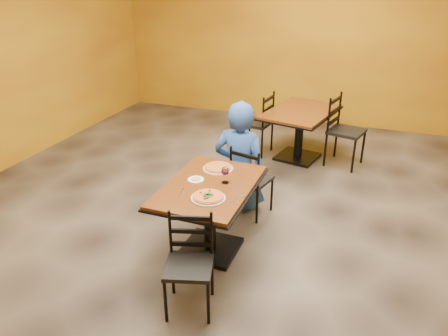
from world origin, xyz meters
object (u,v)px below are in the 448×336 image
at_px(table_second, 300,123).
at_px(diner, 240,155).
at_px(chair_main_near, 189,267).
at_px(chair_second_left, 256,123).
at_px(plate_far, 218,168).
at_px(table_main, 210,202).
at_px(plate_main, 208,198).
at_px(chair_second_right, 346,132).
at_px(side_plate, 196,180).
at_px(chair_main_far, 252,180).
at_px(pizza_main, 208,196).
at_px(wine_glass, 225,174).
at_px(pizza_far, 218,167).

xyz_separation_m(table_second, diner, (-0.37, -1.66, 0.09)).
bearing_deg(chair_main_near, chair_second_left, 80.87).
distance_m(chair_second_left, plate_far, 2.33).
distance_m(table_main, plate_main, 0.34).
bearing_deg(chair_second_right, table_second, 103.66).
relative_size(table_second, side_plate, 8.87).
height_order(chair_main_near, side_plate, chair_main_near).
relative_size(chair_main_far, diner, 0.66).
xyz_separation_m(chair_second_left, pizza_main, (0.42, -2.92, 0.30)).
bearing_deg(pizza_main, wine_glass, 84.55).
xyz_separation_m(chair_second_left, side_plate, (0.17, -2.62, 0.28)).
bearing_deg(pizza_far, chair_second_right, 65.09).
bearing_deg(chair_main_near, plate_main, 79.01).
height_order(chair_main_near, chair_second_left, chair_second_left).
bearing_deg(chair_main_near, pizza_main, 79.01).
bearing_deg(plate_main, wine_glass, 84.55).
bearing_deg(table_second, chair_main_near, -93.14).
bearing_deg(diner, wine_glass, 100.63).
distance_m(diner, plate_main, 1.26).
xyz_separation_m(table_main, side_plate, (-0.16, 0.04, 0.20)).
relative_size(pizza_far, wine_glass, 1.56).
relative_size(chair_second_left, pizza_far, 3.40).
distance_m(plate_far, side_plate, 0.34).
bearing_deg(side_plate, chair_main_far, 68.66).
height_order(chair_second_right, pizza_far, chair_second_right).
bearing_deg(chair_main_near, table_second, 69.87).
relative_size(chair_second_left, side_plate, 5.94).
bearing_deg(chair_main_far, chair_second_right, -102.35).
bearing_deg(diner, pizza_far, 88.72).
bearing_deg(side_plate, diner, 82.03).
xyz_separation_m(table_second, pizza_far, (-0.40, -2.30, 0.21)).
distance_m(chair_main_near, side_plate, 0.98).
bearing_deg(plate_main, chair_second_left, 98.22).
relative_size(chair_main_far, plate_main, 2.76).
height_order(diner, wine_glass, diner).
relative_size(chair_second_left, plate_main, 3.07).
distance_m(chair_main_near, pizza_main, 0.67).
distance_m(chair_second_right, pizza_far, 2.55).
xyz_separation_m(chair_main_far, chair_second_left, (-0.49, 1.79, 0.05)).
xyz_separation_m(pizza_main, side_plate, (-0.25, 0.30, -0.02)).
relative_size(chair_main_far, chair_second_right, 0.84).
distance_m(chair_main_far, chair_second_left, 1.86).
bearing_deg(diner, side_plate, 83.15).
xyz_separation_m(chair_second_left, wine_glass, (0.45, -2.57, 0.36)).
bearing_deg(chair_main_far, diner, -21.58).
bearing_deg(chair_second_right, diner, 161.57).
distance_m(table_second, chair_main_far, 1.81).
distance_m(table_main, chair_main_near, 0.85).
height_order(table_second, chair_second_right, chair_second_right).
height_order(table_second, chair_main_far, chair_main_far).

